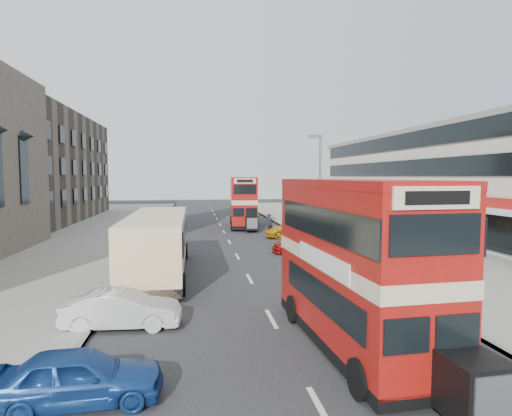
{
  "coord_description": "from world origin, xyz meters",
  "views": [
    {
      "loc": [
        -2.7,
        -12.63,
        5.1
      ],
      "look_at": [
        0.07,
        6.24,
        3.67
      ],
      "focal_mm": 29.9,
      "sensor_mm": 36.0,
      "label": 1
    }
  ],
  "objects_px": {
    "pedestrian_far": "(300,217)",
    "cyclist": "(269,229)",
    "street_lamp": "(319,180)",
    "car_right_a": "(303,244)",
    "car_right_b": "(293,230)",
    "car_left_front": "(122,309)",
    "pedestrian_near": "(345,237)",
    "car_left_near": "(79,377)",
    "coach": "(157,242)",
    "bus_main": "(356,263)",
    "bus_second": "(243,202)"
  },
  "relations": [
    {
      "from": "street_lamp",
      "to": "bus_second",
      "type": "xyz_separation_m",
      "value": [
        -4.33,
        11.52,
        -2.25
      ]
    },
    {
      "from": "coach",
      "to": "pedestrian_near",
      "type": "xyz_separation_m",
      "value": [
        11.81,
        4.81,
        -0.69
      ]
    },
    {
      "from": "car_right_a",
      "to": "pedestrian_far",
      "type": "distance_m",
      "value": 14.56
    },
    {
      "from": "car_left_front",
      "to": "street_lamp",
      "type": "bearing_deg",
      "value": -32.68
    },
    {
      "from": "bus_second",
      "to": "pedestrian_near",
      "type": "distance_m",
      "value": 16.04
    },
    {
      "from": "bus_main",
      "to": "car_left_front",
      "type": "distance_m",
      "value": 7.84
    },
    {
      "from": "car_left_near",
      "to": "car_left_front",
      "type": "bearing_deg",
      "value": -5.31
    },
    {
      "from": "coach",
      "to": "car_left_near",
      "type": "xyz_separation_m",
      "value": [
        -0.72,
        -12.52,
        -1.08
      ]
    },
    {
      "from": "street_lamp",
      "to": "cyclist",
      "type": "height_order",
      "value": "street_lamp"
    },
    {
      "from": "car_left_near",
      "to": "car_right_b",
      "type": "xyz_separation_m",
      "value": [
        10.69,
        24.49,
        0.03
      ]
    },
    {
      "from": "bus_main",
      "to": "car_right_b",
      "type": "distance_m",
      "value": 22.71
    },
    {
      "from": "pedestrian_far",
      "to": "coach",
      "type": "bearing_deg",
      "value": -130.15
    },
    {
      "from": "bus_main",
      "to": "bus_second",
      "type": "xyz_separation_m",
      "value": [
        0.2,
        30.36,
        -0.01
      ]
    },
    {
      "from": "car_left_near",
      "to": "pedestrian_near",
      "type": "height_order",
      "value": "pedestrian_near"
    },
    {
      "from": "cyclist",
      "to": "pedestrian_near",
      "type": "bearing_deg",
      "value": -72.09
    },
    {
      "from": "street_lamp",
      "to": "pedestrian_far",
      "type": "xyz_separation_m",
      "value": [
        1.28,
        10.83,
        -3.78
      ]
    },
    {
      "from": "bus_main",
      "to": "cyclist",
      "type": "distance_m",
      "value": 23.28
    },
    {
      "from": "car_left_front",
      "to": "car_right_a",
      "type": "relative_size",
      "value": 0.92
    },
    {
      "from": "street_lamp",
      "to": "car_left_near",
      "type": "distance_m",
      "value": 24.42
    },
    {
      "from": "bus_main",
      "to": "car_left_front",
      "type": "bearing_deg",
      "value": -24.15
    },
    {
      "from": "bus_second",
      "to": "cyclist",
      "type": "distance_m",
      "value": 7.58
    },
    {
      "from": "bus_main",
      "to": "pedestrian_near",
      "type": "distance_m",
      "value": 16.15
    },
    {
      "from": "car_left_front",
      "to": "car_right_a",
      "type": "height_order",
      "value": "car_left_front"
    },
    {
      "from": "street_lamp",
      "to": "cyclist",
      "type": "relative_size",
      "value": 4.25
    },
    {
      "from": "car_left_front",
      "to": "car_right_a",
      "type": "xyz_separation_m",
      "value": [
        9.61,
        12.8,
        -0.02
      ]
    },
    {
      "from": "car_right_a",
      "to": "car_right_b",
      "type": "bearing_deg",
      "value": 173.97
    },
    {
      "from": "car_left_front",
      "to": "pedestrian_near",
      "type": "height_order",
      "value": "pedestrian_near"
    },
    {
      "from": "street_lamp",
      "to": "bus_second",
      "type": "height_order",
      "value": "street_lamp"
    },
    {
      "from": "bus_main",
      "to": "pedestrian_near",
      "type": "relative_size",
      "value": 5.05
    },
    {
      "from": "car_left_near",
      "to": "pedestrian_far",
      "type": "relative_size",
      "value": 2.17
    },
    {
      "from": "bus_main",
      "to": "car_right_b",
      "type": "height_order",
      "value": "bus_main"
    },
    {
      "from": "street_lamp",
      "to": "car_right_a",
      "type": "bearing_deg",
      "value": -121.22
    },
    {
      "from": "street_lamp",
      "to": "pedestrian_far",
      "type": "height_order",
      "value": "street_lamp"
    },
    {
      "from": "street_lamp",
      "to": "car_left_near",
      "type": "height_order",
      "value": "street_lamp"
    },
    {
      "from": "street_lamp",
      "to": "bus_main",
      "type": "relative_size",
      "value": 0.92
    },
    {
      "from": "pedestrian_near",
      "to": "car_right_a",
      "type": "bearing_deg",
      "value": -48.9
    },
    {
      "from": "car_right_b",
      "to": "cyclist",
      "type": "bearing_deg",
      "value": -110.3
    },
    {
      "from": "car_left_front",
      "to": "car_right_b",
      "type": "distance_m",
      "value": 22.31
    },
    {
      "from": "street_lamp",
      "to": "pedestrian_near",
      "type": "relative_size",
      "value": 4.65
    },
    {
      "from": "bus_second",
      "to": "car_right_b",
      "type": "relative_size",
      "value": 1.87
    },
    {
      "from": "pedestrian_far",
      "to": "cyclist",
      "type": "xyz_separation_m",
      "value": [
        -4.26,
        -6.52,
        -0.37
      ]
    },
    {
      "from": "bus_second",
      "to": "cyclist",
      "type": "height_order",
      "value": "bus_second"
    },
    {
      "from": "car_right_a",
      "to": "car_right_b",
      "type": "height_order",
      "value": "car_right_b"
    },
    {
      "from": "car_right_a",
      "to": "car_left_front",
      "type": "bearing_deg",
      "value": -35.35
    },
    {
      "from": "street_lamp",
      "to": "coach",
      "type": "bearing_deg",
      "value": -142.73
    },
    {
      "from": "bus_main",
      "to": "cyclist",
      "type": "relative_size",
      "value": 4.61
    },
    {
      "from": "coach",
      "to": "car_left_near",
      "type": "height_order",
      "value": "coach"
    },
    {
      "from": "car_left_near",
      "to": "car_right_b",
      "type": "relative_size",
      "value": 0.78
    },
    {
      "from": "bus_second",
      "to": "car_right_a",
      "type": "bearing_deg",
      "value": 102.94
    },
    {
      "from": "pedestrian_near",
      "to": "street_lamp",
      "type": "bearing_deg",
      "value": -121.79
    }
  ]
}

